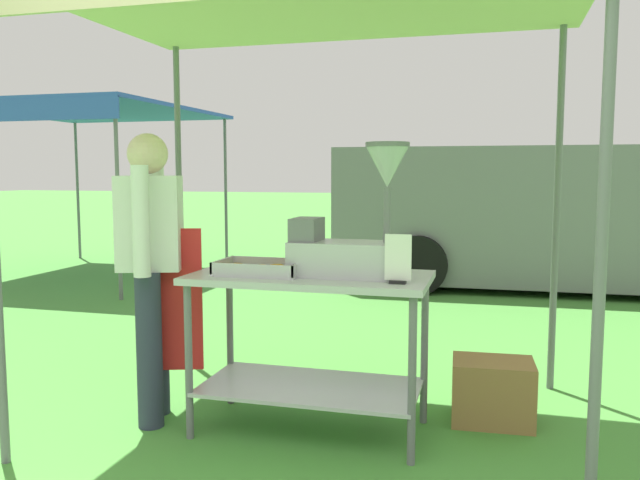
% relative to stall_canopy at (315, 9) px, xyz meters
% --- Properties ---
extents(ground_plane, '(70.00, 70.00, 0.00)m').
position_rel_stall_canopy_xyz_m(ground_plane, '(-0.02, 4.53, -2.25)').
color(ground_plane, '#478E38').
extents(stall_canopy, '(2.83, 2.04, 2.35)m').
position_rel_stall_canopy_xyz_m(stall_canopy, '(0.00, 0.00, 0.00)').
color(stall_canopy, slate).
rests_on(stall_canopy, ground).
extents(donut_cart, '(1.26, 0.64, 0.86)m').
position_rel_stall_canopy_xyz_m(donut_cart, '(-0.00, -0.10, -1.63)').
color(donut_cart, '#B7B7BC').
rests_on(donut_cart, ground).
extents(donut_tray, '(0.46, 0.30, 0.07)m').
position_rel_stall_canopy_xyz_m(donut_tray, '(-0.26, -0.16, -1.37)').
color(donut_tray, '#B7B7BC').
rests_on(donut_tray, donut_cart).
extents(donut_fryer, '(0.61, 0.28, 0.69)m').
position_rel_stall_canopy_xyz_m(donut_fryer, '(0.23, -0.10, -1.17)').
color(donut_fryer, '#B7B7BC').
rests_on(donut_fryer, donut_cart).
extents(menu_sign, '(0.13, 0.05, 0.24)m').
position_rel_stall_canopy_xyz_m(menu_sign, '(0.49, -0.26, -1.29)').
color(menu_sign, black).
rests_on(menu_sign, donut_cart).
extents(vendor, '(0.46, 0.53, 1.61)m').
position_rel_stall_canopy_xyz_m(vendor, '(-0.89, -0.18, -1.35)').
color(vendor, '#2D3347').
rests_on(vendor, ground).
extents(supply_crate, '(0.46, 0.35, 0.35)m').
position_rel_stall_canopy_xyz_m(supply_crate, '(0.95, 0.28, -2.07)').
color(supply_crate, olive).
rests_on(supply_crate, ground).
extents(van_grey, '(5.46, 2.20, 1.69)m').
position_rel_stall_canopy_xyz_m(van_grey, '(1.74, 5.02, -1.37)').
color(van_grey, slate).
rests_on(van_grey, ground).
extents(neighbour_tent, '(2.80, 3.10, 2.24)m').
position_rel_stall_canopy_xyz_m(neighbour_tent, '(-4.32, 4.22, -0.08)').
color(neighbour_tent, slate).
rests_on(neighbour_tent, ground).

